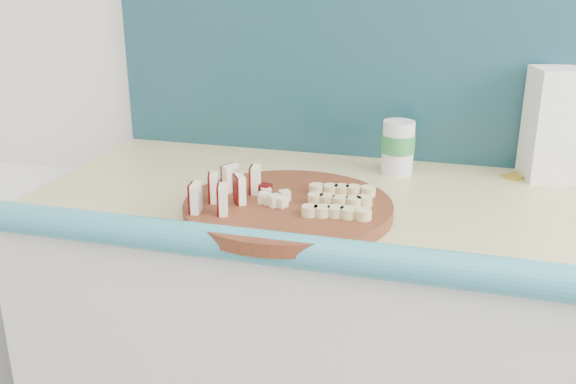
{
  "coord_description": "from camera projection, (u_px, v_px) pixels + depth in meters",
  "views": [
    {
      "loc": [
        -0.13,
        0.26,
        1.36
      ],
      "look_at": [
        -0.44,
        1.36,
        0.95
      ],
      "focal_mm": 40.0,
      "sensor_mm": 36.0,
      "label": 1
    }
  ],
  "objects": [
    {
      "name": "cutting_board",
      "position": [
        288.0,
        208.0,
        1.22
      ],
      "size": [
        0.44,
        0.44,
        0.02
      ],
      "primitive_type": "cylinder",
      "rotation": [
        0.0,
        0.0,
        0.11
      ],
      "color": "#4C2210",
      "rests_on": "kitchen_counter"
    },
    {
      "name": "apple_wedges",
      "position": [
        226.0,
        188.0,
        1.2
      ],
      "size": [
        0.09,
        0.16,
        0.05
      ],
      "color": "#F9E9C7",
      "rests_on": "cutting_board"
    },
    {
      "name": "apple_chunks",
      "position": [
        275.0,
        196.0,
        1.21
      ],
      "size": [
        0.05,
        0.06,
        0.02
      ],
      "color": "beige",
      "rests_on": "cutting_board"
    },
    {
      "name": "banana_slices",
      "position": [
        339.0,
        200.0,
        1.2
      ],
      "size": [
        0.14,
        0.16,
        0.02
      ],
      "color": "#D5C582",
      "rests_on": "cutting_board"
    },
    {
      "name": "flour_bag",
      "position": [
        562.0,
        124.0,
        1.39
      ],
      "size": [
        0.16,
        0.13,
        0.24
      ],
      "primitive_type": "cube",
      "rotation": [
        0.0,
        0.0,
        0.26
      ],
      "color": "silver",
      "rests_on": "kitchen_counter"
    },
    {
      "name": "canister",
      "position": [
        398.0,
        147.0,
        1.44
      ],
      "size": [
        0.08,
        0.08,
        0.12
      ],
      "rotation": [
        0.0,
        0.0,
        -0.2
      ],
      "color": "silver",
      "rests_on": "kitchen_counter"
    },
    {
      "name": "banana_peel",
      "position": [
        561.0,
        173.0,
        1.45
      ],
      "size": [
        0.24,
        0.2,
        0.01
      ],
      "rotation": [
        0.0,
        0.0,
        -0.28
      ],
      "color": "gold",
      "rests_on": "kitchen_counter"
    }
  ]
}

